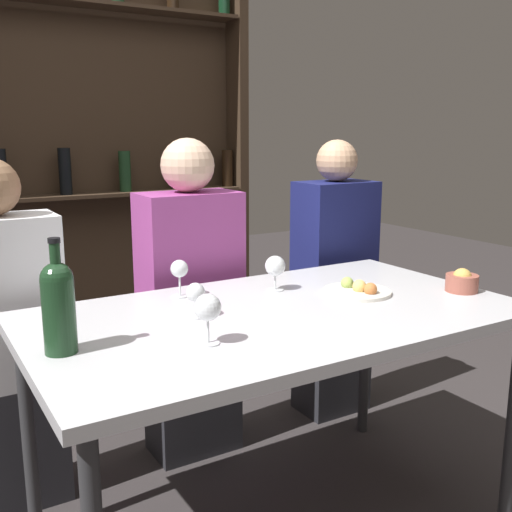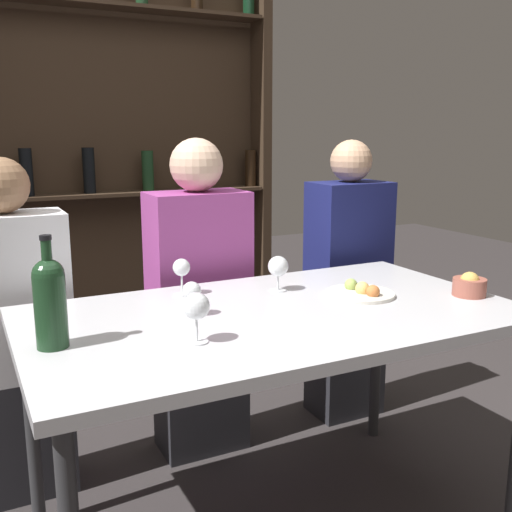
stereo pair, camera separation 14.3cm
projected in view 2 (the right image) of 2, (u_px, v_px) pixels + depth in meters
The scene contains 12 objects.
dining_table at pixel (274, 329), 1.85m from camera, with size 1.51×0.85×0.76m.
wine_rack_wall at pixel (116, 162), 3.45m from camera, with size 1.88×0.21×2.23m.
wine_bottle at pixel (50, 299), 1.51m from camera, with size 0.08×0.08×0.29m.
wine_glass_0 at pixel (278, 267), 2.06m from camera, with size 0.07×0.07×0.12m.
wine_glass_1 at pixel (182, 269), 2.01m from camera, with size 0.06×0.06×0.13m.
wine_glass_2 at pixel (196, 308), 1.55m from camera, with size 0.07×0.07×0.14m.
wine_glass_3 at pixel (192, 293), 1.78m from camera, with size 0.06×0.06×0.11m.
food_plate_0 at pixel (360, 292), 2.01m from camera, with size 0.23×0.23×0.05m.
snack_bowl at pixel (469, 286), 2.01m from camera, with size 0.11×0.11×0.08m.
seated_person_left at pixel (14, 342), 2.11m from camera, with size 0.39×0.22×1.22m.
seated_person_center at pixel (199, 307), 2.41m from camera, with size 0.39×0.22×1.28m.
seated_person_right at pixel (347, 288), 2.73m from camera, with size 0.34×0.22×1.27m.
Camera 2 is at (-0.85, -1.55, 1.31)m, focal length 42.00 mm.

